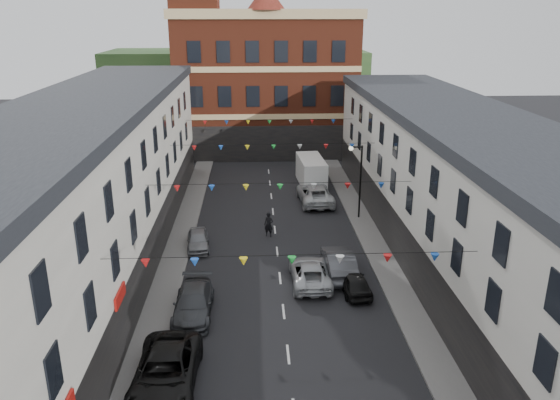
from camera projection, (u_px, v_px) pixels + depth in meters
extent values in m
plane|color=black|center=(284.00, 312.00, 30.16)|extent=(160.00, 160.00, 0.00)
cube|color=#605E5B|center=(163.00, 296.00, 31.71)|extent=(1.80, 64.00, 0.15)
cube|color=#605E5B|center=(398.00, 290.00, 32.35)|extent=(1.80, 64.00, 0.15)
cube|color=beige|center=(61.00, 225.00, 28.93)|extent=(8.00, 56.00, 10.00)
cube|color=black|center=(47.00, 125.00, 27.18)|extent=(8.40, 56.00, 0.70)
cube|color=black|center=(143.00, 280.00, 30.22)|extent=(0.12, 56.00, 3.20)
cube|color=beige|center=(495.00, 225.00, 30.19)|extent=(8.00, 56.00, 9.00)
cube|color=black|center=(507.00, 140.00, 28.60)|extent=(8.40, 56.00, 0.70)
cube|color=black|center=(419.00, 274.00, 30.94)|extent=(0.12, 56.00, 3.20)
cube|color=maroon|center=(266.00, 86.00, 63.59)|extent=(20.00, 12.00, 15.00)
cube|color=tan|center=(265.00, 14.00, 60.98)|extent=(20.60, 12.60, 1.00)
cube|color=maroon|center=(197.00, 48.00, 58.94)|extent=(5.00, 5.00, 24.00)
cube|color=#274721|center=(237.00, 83.00, 86.88)|extent=(40.00, 14.00, 10.00)
cylinder|color=black|center=(360.00, 183.00, 42.72)|extent=(0.14, 0.14, 6.00)
cylinder|color=black|center=(357.00, 147.00, 41.75)|extent=(0.90, 0.10, 0.10)
sphere|color=beige|center=(351.00, 148.00, 41.76)|extent=(0.36, 0.36, 0.36)
imported|color=black|center=(166.00, 372.00, 23.75)|extent=(2.83, 5.96, 1.64)
imported|color=#393B40|center=(193.00, 303.00, 29.60)|extent=(2.07, 5.03, 1.45)
imported|color=gray|center=(198.00, 240.00, 38.03)|extent=(1.86, 3.87, 1.27)
imported|color=black|center=(354.00, 282.00, 32.07)|extent=(1.88, 3.91, 1.29)
imported|color=#46484D|center=(339.00, 263.00, 34.16)|extent=(1.80, 4.96, 1.63)
imported|color=#B7BABC|center=(315.00, 194.00, 47.09)|extent=(3.03, 6.01, 1.63)
imported|color=#B7BABE|center=(310.00, 272.00, 33.17)|extent=(2.36, 5.03, 1.39)
cube|color=white|center=(311.00, 171.00, 52.18)|extent=(2.54, 5.85, 2.53)
imported|color=black|center=(269.00, 225.00, 39.96)|extent=(0.79, 0.65, 1.86)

